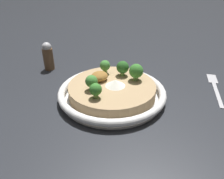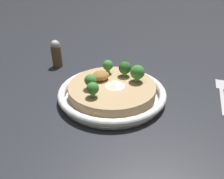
{
  "view_description": "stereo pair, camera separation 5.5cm",
  "coord_description": "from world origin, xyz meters",
  "views": [
    {
      "loc": [
        -0.38,
        -0.29,
        0.3
      ],
      "look_at": [
        0.0,
        0.0,
        0.02
      ],
      "focal_mm": 35.0,
      "sensor_mm": 36.0,
      "label": 1
    },
    {
      "loc": [
        -0.35,
        -0.33,
        0.3
      ],
      "look_at": [
        0.0,
        0.0,
        0.02
      ],
      "focal_mm": 35.0,
      "sensor_mm": 36.0,
      "label": 2
    }
  ],
  "objects": [
    {
      "name": "ground_plane",
      "position": [
        0.0,
        0.0,
        0.0
      ],
      "size": [
        6.0,
        6.0,
        0.0
      ],
      "primitive_type": "plane",
      "color": "#23262B"
    },
    {
      "name": "risotto_bowl",
      "position": [
        0.0,
        0.0,
        0.02
      ],
      "size": [
        0.27,
        0.27,
        0.04
      ],
      "color": "white",
      "rests_on": "ground_plane"
    },
    {
      "name": "cheese_sprinkle",
      "position": [
        -0.0,
        -0.01,
        0.05
      ],
      "size": [
        0.05,
        0.05,
        0.02
      ],
      "color": "white",
      "rests_on": "risotto_bowl"
    },
    {
      "name": "crispy_onion_garnish",
      "position": [
        -0.0,
        0.04,
        0.05
      ],
      "size": [
        0.05,
        0.04,
        0.02
      ],
      "color": "olive",
      "rests_on": "risotto_bowl"
    },
    {
      "name": "broccoli_back",
      "position": [
        0.04,
        0.05,
        0.06
      ],
      "size": [
        0.03,
        0.03,
        0.04
      ],
      "color": "#759E4C",
      "rests_on": "risotto_bowl"
    },
    {
      "name": "broccoli_front_right",
      "position": [
        0.06,
        -0.03,
        0.06
      ],
      "size": [
        0.04,
        0.04,
        0.04
      ],
      "color": "#759E4C",
      "rests_on": "risotto_bowl"
    },
    {
      "name": "broccoli_left",
      "position": [
        -0.07,
        -0.01,
        0.06
      ],
      "size": [
        0.03,
        0.03,
        0.04
      ],
      "color": "#759E4C",
      "rests_on": "risotto_bowl"
    },
    {
      "name": "broccoli_back_left",
      "position": [
        -0.05,
        0.02,
        0.06
      ],
      "size": [
        0.03,
        0.03,
        0.04
      ],
      "color": "#84A856",
      "rests_on": "risotto_bowl"
    },
    {
      "name": "broccoli_right",
      "position": [
        0.06,
        0.01,
        0.06
      ],
      "size": [
        0.03,
        0.03,
        0.04
      ],
      "color": "#759E4C",
      "rests_on": "risotto_bowl"
    },
    {
      "name": "fork_utensil",
      "position": [
        0.22,
        -0.2,
        0.0
      ],
      "size": [
        0.18,
        0.09,
        0.0
      ],
      "rotation": [
        0.0,
        0.0,
        0.41
      ],
      "color": "#B7B7BC",
      "rests_on": "ground_plane"
    },
    {
      "name": "pepper_shaker",
      "position": [
        0.02,
        0.27,
        0.04
      ],
      "size": [
        0.03,
        0.03,
        0.09
      ],
      "color": "brown",
      "rests_on": "ground_plane"
    }
  ]
}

